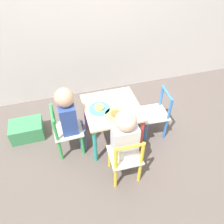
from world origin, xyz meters
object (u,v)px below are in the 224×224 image
object	(u,v)px
storage_bin	(27,130)
child_front	(124,138)
chair_green	(66,131)
plate_front	(116,114)
chair_blue	(156,114)
child_left	(70,115)
plate_left	(100,108)
chair_yellow	(125,158)
kids_table	(112,113)

from	to	relation	value
storage_bin	child_front	bearing A→B (deg)	-38.99
chair_green	storage_bin	distance (m)	0.51
child_front	plate_front	distance (m)	0.28
chair_blue	child_left	size ratio (longest dim) A/B	0.71
chair_green	plate_front	world-z (taller)	chair_green
chair_blue	storage_bin	size ratio (longest dim) A/B	1.58
storage_bin	chair_blue	bearing A→B (deg)	-13.34
child_left	child_front	bearing A→B (deg)	-136.48
child_left	plate_left	size ratio (longest dim) A/B	3.77
chair_yellow	chair_blue	bearing A→B (deg)	-135.87
chair_yellow	chair_blue	xyz separation A→B (m)	(0.47, 0.43, 0.00)
chair_yellow	storage_bin	size ratio (longest dim) A/B	1.58
chair_blue	plate_front	distance (m)	0.50
child_front	storage_bin	bearing A→B (deg)	-37.17
plate_front	plate_left	size ratio (longest dim) A/B	1.00
plate_front	storage_bin	distance (m)	1.00
chair_green	plate_front	xyz separation A→B (m)	(0.46, -0.11, 0.20)
child_front	storage_bin	xyz separation A→B (m)	(-0.83, 0.67, -0.36)
kids_table	plate_front	size ratio (longest dim) A/B	2.64
child_front	storage_bin	size ratio (longest dim) A/B	2.24
chair_yellow	chair_green	distance (m)	0.63
kids_table	chair_yellow	size ratio (longest dim) A/B	0.99
kids_table	storage_bin	distance (m)	0.93
chair_blue	plate_front	bearing A→B (deg)	-75.22
chair_yellow	chair_green	bearing A→B (deg)	-43.52
plate_left	storage_bin	xyz separation A→B (m)	(-0.73, 0.28, -0.36)
chair_green	plate_left	bearing A→B (deg)	-89.60
child_front	plate_left	bearing A→B (deg)	-73.16
chair_yellow	child_left	world-z (taller)	child_left
chair_yellow	chair_blue	size ratio (longest dim) A/B	1.00
child_left	plate_left	xyz separation A→B (m)	(0.28, 0.01, 0.01)
chair_green	chair_yellow	bearing A→B (deg)	-136.48
chair_blue	child_left	world-z (taller)	child_left
chair_green	child_left	xyz separation A→B (m)	(0.06, 0.00, 0.19)
kids_table	child_front	distance (m)	0.40
storage_bin	plate_left	bearing A→B (deg)	-21.06
kids_table	child_front	size ratio (longest dim) A/B	0.70
plate_front	chair_green	bearing A→B (deg)	166.49
chair_blue	plate_left	size ratio (longest dim) A/B	2.67
plate_front	storage_bin	xyz separation A→B (m)	(-0.85, 0.40, -0.36)
chair_green	chair_blue	bearing A→B (deg)	-92.35
chair_yellow	storage_bin	bearing A→B (deg)	-39.67
chair_green	child_front	world-z (taller)	child_front
chair_green	child_front	size ratio (longest dim) A/B	0.70
kids_table	child_front	xyz separation A→B (m)	(-0.01, -0.39, 0.08)
plate_front	chair_blue	bearing A→B (deg)	11.22
chair_blue	child_front	bearing A→B (deg)	-48.34
child_front	chair_green	bearing A→B (deg)	-39.22
chair_blue	child_front	world-z (taller)	child_front
child_front	kids_table	bearing A→B (deg)	-90.00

